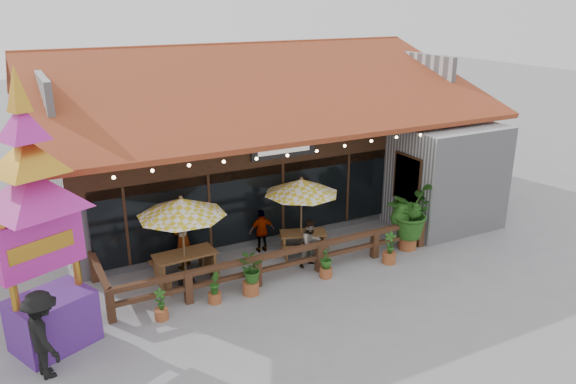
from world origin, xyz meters
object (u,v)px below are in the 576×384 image
thai_sign_tower (34,197)px  tropical_plant (410,213)px  umbrella_left (181,207)px  umbrella_right (301,187)px  picnic_table_left (185,262)px  pedestrian (43,335)px  picnic_table_right (303,239)px

thai_sign_tower → tropical_plant: thai_sign_tower is taller
umbrella_left → thai_sign_tower: size_ratio=0.45×
umbrella_right → thai_sign_tower: bearing=-166.2°
tropical_plant → picnic_table_left: bearing=169.8°
umbrella_right → pedestrian: size_ratio=1.39×
picnic_table_right → tropical_plant: bearing=-22.4°
picnic_table_right → pedestrian: size_ratio=0.90×
umbrella_right → tropical_plant: size_ratio=1.27×
umbrella_right → picnic_table_right: umbrella_right is taller
picnic_table_left → pedestrian: (-3.95, -2.80, 0.43)m
picnic_table_left → picnic_table_right: bearing=0.6°
picnic_table_left → umbrella_right: bearing=2.3°
picnic_table_left → tropical_plant: (6.99, -1.25, 0.68)m
picnic_table_right → thai_sign_tower: size_ratio=0.26×
umbrella_left → pedestrian: 4.86m
thai_sign_tower → picnic_table_right: bearing=12.9°
umbrella_right → pedestrian: bearing=-159.2°
umbrella_left → thai_sign_tower: bearing=-157.3°
pedestrian → tropical_plant: bearing=-95.5°
pedestrian → umbrella_right: bearing=-82.8°
umbrella_left → picnic_table_left: size_ratio=1.74×
umbrella_left → picnic_table_right: (3.92, 0.22, -1.82)m
tropical_plant → umbrella_left: bearing=171.4°
umbrella_right → picnic_table_right: (0.01, -0.12, -1.71)m
tropical_plant → umbrella_right: bearing=155.9°
thai_sign_tower → tropical_plant: bearing=2.4°
thai_sign_tower → pedestrian: size_ratio=3.48×
umbrella_right → pedestrian: umbrella_right is taller
umbrella_left → umbrella_right: (3.91, 0.34, -0.12)m
umbrella_left → umbrella_right: 3.92m
picnic_table_right → pedestrian: (-7.81, -2.84, 0.53)m
umbrella_right → tropical_plant: umbrella_right is taller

